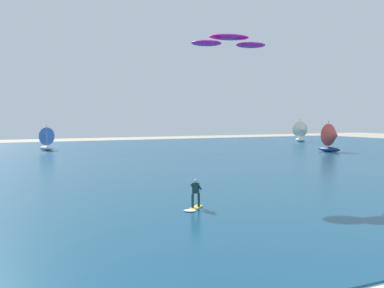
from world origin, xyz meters
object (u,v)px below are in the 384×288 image
(kite, at_px, (229,41))
(sailboat_anchored_offshore, at_px, (332,138))
(kitesurfer, at_px, (195,198))
(sailboat_trailing, at_px, (44,138))
(sailboat_near_shore, at_px, (301,131))

(kite, bearing_deg, sailboat_anchored_offshore, 34.48)
(kitesurfer, height_order, sailboat_trailing, sailboat_trailing)
(kitesurfer, relative_size, kite, 0.30)
(kitesurfer, distance_m, kite, 14.07)
(sailboat_trailing, bearing_deg, kitesurfer, -89.43)
(kitesurfer, bearing_deg, kite, 47.48)
(kite, bearing_deg, kitesurfer, -132.52)
(kitesurfer, bearing_deg, sailboat_anchored_offshore, 37.12)
(kite, height_order, sailboat_trailing, kite)
(kitesurfer, distance_m, sailboat_near_shore, 75.04)
(sailboat_near_shore, height_order, sailboat_anchored_offshore, sailboat_near_shore)
(kitesurfer, relative_size, sailboat_near_shore, 0.37)
(kitesurfer, relative_size, sailboat_anchored_offshore, 0.38)
(kitesurfer, bearing_deg, sailboat_trailing, 90.57)
(kitesurfer, xyz_separation_m, sailboat_anchored_offshore, (37.33, 28.25, 1.57))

